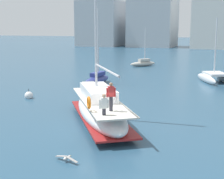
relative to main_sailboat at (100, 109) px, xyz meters
name	(u,v)px	position (x,y,z in m)	size (l,w,h in m)	color
ground_plane	(102,130)	(0.74, -1.39, -0.91)	(400.00, 400.00, 0.00)	#284C66
main_sailboat	(100,109)	(0.00, 0.00, 0.00)	(7.56, 9.19, 12.59)	silver
moored_sloop_near	(97,79)	(-6.18, 13.10, -0.33)	(1.42, 5.46, 7.96)	navy
moored_sloop_far	(143,63)	(-6.48, 31.37, -0.41)	(3.71, 4.32, 5.97)	#B7B2A8
moored_catamaran	(215,77)	(5.45, 19.16, -0.30)	(4.70, 5.98, 7.06)	silver
seagull	(67,158)	(1.16, -6.31, -0.73)	(1.28, 0.51, 0.18)	silver
mooring_buoy	(29,96)	(-8.63, 4.43, -0.69)	(0.73, 0.73, 0.96)	silver
waterfront_buildings	(203,22)	(-3.92, 85.31, 6.75)	(84.97, 19.64, 19.14)	#B2B7BC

